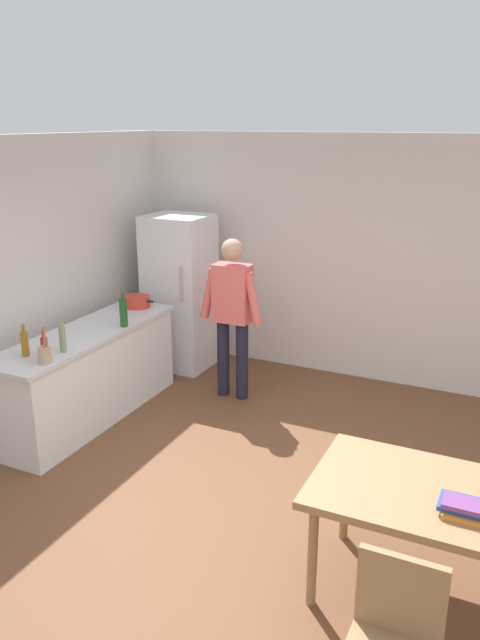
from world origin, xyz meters
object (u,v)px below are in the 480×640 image
(bottle_oil_amber, at_px, (25,343))
(book_stack, at_px, (466,508))
(cooking_pot, at_px, (137,301))
(bottle_vinegar_tall, at_px, (62,337))
(dining_table, at_px, (431,502))
(person, at_px, (232,309))
(chair, at_px, (393,639))
(utensil_jar, at_px, (45,354))
(bottle_sauce_red, at_px, (44,347))
(refrigerator, at_px, (180,292))
(bottle_wine_green, at_px, (123,312))

(bottle_oil_amber, relative_size, book_stack, 0.98)
(cooking_pot, xyz_separation_m, bottle_vinegar_tall, (0.20, -1.42, 0.08))
(dining_table, height_order, cooking_pot, cooking_pot)
(person, bearing_deg, book_stack, -42.08)
(person, height_order, dining_table, person)
(chair, xyz_separation_m, bottle_vinegar_tall, (-3.22, 1.55, 0.50))
(utensil_jar, bearing_deg, bottle_sauce_red, 132.10)
(cooking_pot, bearing_deg, chair, -40.96)
(utensil_jar, bearing_deg, person, 65.83)
(refrigerator, relative_size, bottle_vinegar_tall, 5.62)
(chair, height_order, bottle_oil_amber, bottle_oil_amber)
(bottle_vinegar_tall, xyz_separation_m, bottle_wine_green, (0.06, 0.81, 0.01))
(bottle_sauce_red, xyz_separation_m, bottle_wine_green, (0.11, 0.98, 0.05))
(dining_table, height_order, chair, chair)
(dining_table, distance_m, utensil_jar, 3.20)
(refrigerator, height_order, dining_table, refrigerator)
(cooking_pot, bearing_deg, bottle_oil_amber, -90.91)
(utensil_jar, bearing_deg, refrigerator, 92.98)
(book_stack, bearing_deg, utensil_jar, 172.16)
(person, xyz_separation_m, book_stack, (2.55, -2.30, -0.19))
(person, relative_size, bottle_vinegar_tall, 5.31)
(dining_table, distance_m, bottle_sauce_red, 3.30)
(refrigerator, xyz_separation_m, bottle_wine_green, (0.15, -1.31, 0.15))
(book_stack, bearing_deg, bottle_wine_green, 155.29)
(bottle_vinegar_tall, relative_size, book_stack, 1.12)
(utensil_jar, height_order, bottle_wine_green, bottle_wine_green)
(bottle_vinegar_tall, bearing_deg, utensil_jar, -81.58)
(person, xyz_separation_m, dining_table, (2.35, -2.15, -0.31))
(utensil_jar, distance_m, bottle_oil_amber, 0.28)
(utensil_jar, height_order, bottle_sauce_red, utensil_jar)
(bottle_vinegar_tall, bearing_deg, bottle_wine_green, 85.63)
(dining_table, xyz_separation_m, cooking_pot, (-3.42, 2.00, 0.29))
(bottle_vinegar_tall, relative_size, bottle_oil_amber, 1.14)
(bottle_oil_amber, bearing_deg, bottle_sauce_red, 10.44)
(bottle_oil_amber, bearing_deg, bottle_wine_green, 74.09)
(chair, bearing_deg, person, 128.78)
(refrigerator, height_order, chair, refrigerator)
(bottle_wine_green, distance_m, book_stack, 3.70)
(chair, relative_size, book_stack, 3.19)
(bottle_sauce_red, distance_m, bottle_wine_green, 0.99)
(bottle_wine_green, bearing_deg, bottle_sauce_red, -96.21)
(person, relative_size, bottle_wine_green, 5.00)
(bottle_sauce_red, bearing_deg, cooking_pot, 95.63)
(refrigerator, xyz_separation_m, book_stack, (3.50, -2.86, -0.11))
(bottle_oil_amber, xyz_separation_m, book_stack, (3.65, -0.53, -0.22))
(refrigerator, distance_m, bottle_vinegar_tall, 2.13)
(bottle_vinegar_tall, xyz_separation_m, bottle_oil_amber, (-0.23, -0.21, -0.02))
(dining_table, height_order, bottle_sauce_red, bottle_sauce_red)
(dining_table, bearing_deg, chair, -90.00)
(utensil_jar, xyz_separation_m, bottle_oil_amber, (-0.27, 0.06, 0.04))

